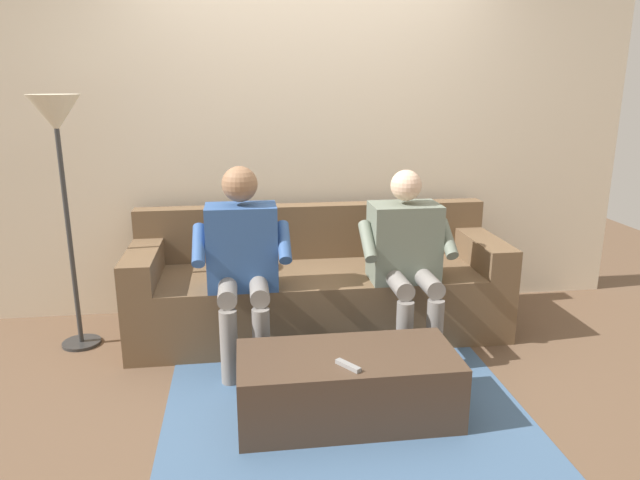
# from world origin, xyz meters

# --- Properties ---
(ground_plane) EXTENTS (8.00, 8.00, 0.00)m
(ground_plane) POSITION_xyz_m (0.00, 0.60, 0.00)
(ground_plane) COLOR brown
(back_wall) EXTENTS (4.74, 0.06, 2.42)m
(back_wall) POSITION_xyz_m (0.00, -0.61, 1.21)
(back_wall) COLOR beige
(back_wall) RESTS_ON ground
(couch) EXTENTS (2.45, 0.79, 0.81)m
(couch) POSITION_xyz_m (0.00, -0.11, 0.28)
(couch) COLOR brown
(couch) RESTS_ON ground
(coffee_table) EXTENTS (1.09, 0.51, 0.34)m
(coffee_table) POSITION_xyz_m (0.00, 0.99, 0.17)
(coffee_table) COLOR #4C3828
(coffee_table) RESTS_ON ground
(person_left_seated) EXTENTS (0.57, 0.59, 1.13)m
(person_left_seated) POSITION_xyz_m (-0.50, 0.24, 0.64)
(person_left_seated) COLOR slate
(person_left_seated) RESTS_ON ground
(person_right_seated) EXTENTS (0.57, 0.54, 1.18)m
(person_right_seated) POSITION_xyz_m (0.50, 0.26, 0.66)
(person_right_seated) COLOR #335693
(person_right_seated) RESTS_ON ground
(remote_gray) EXTENTS (0.11, 0.14, 0.02)m
(remote_gray) POSITION_xyz_m (0.02, 1.13, 0.36)
(remote_gray) COLOR gray
(remote_gray) RESTS_ON coffee_table
(floor_rug) EXTENTS (1.85, 1.61, 0.01)m
(floor_rug) POSITION_xyz_m (0.00, 0.87, 0.00)
(floor_rug) COLOR #426084
(floor_rug) RESTS_ON ground
(floor_lamp) EXTENTS (0.30, 0.30, 1.58)m
(floor_lamp) POSITION_xyz_m (1.56, -0.07, 1.35)
(floor_lamp) COLOR #2D2D2D
(floor_lamp) RESTS_ON ground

